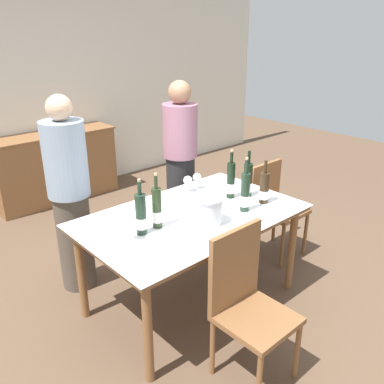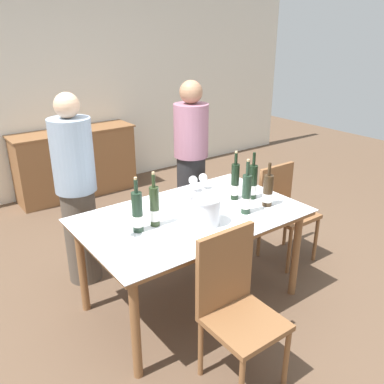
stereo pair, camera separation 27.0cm
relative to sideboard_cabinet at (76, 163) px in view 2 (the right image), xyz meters
name	(u,v)px [view 2 (the right image)]	position (x,y,z in m)	size (l,w,h in m)	color
ground_plane	(192,300)	(-0.14, -2.71, -0.43)	(12.00, 12.00, 0.00)	brown
back_wall	(48,85)	(-0.14, 0.29, 0.97)	(8.00, 0.10, 2.80)	silver
sideboard_cabinet	(76,163)	(0.00, 0.00, 0.00)	(1.54, 0.46, 0.87)	brown
dining_table	(192,223)	(-0.14, -2.71, 0.27)	(1.65, 1.02, 0.77)	brown
ice_bucket	(205,210)	(-0.15, -2.89, 0.44)	(0.22, 0.22, 0.19)	silver
wine_bottle_0	(137,213)	(-0.59, -2.71, 0.47)	(0.07, 0.07, 0.39)	#1E3323
wine_bottle_1	(268,191)	(0.43, -2.93, 0.46)	(0.08, 0.08, 0.35)	#332314
wine_bottle_2	(253,183)	(0.43, -2.75, 0.47)	(0.07, 0.07, 0.38)	black
wine_bottle_3	(235,183)	(0.31, -2.68, 0.48)	(0.07, 0.07, 0.40)	black
wine_bottle_4	(154,207)	(-0.45, -2.70, 0.48)	(0.07, 0.07, 0.40)	#28381E
wine_bottle_5	(246,195)	(0.20, -2.93, 0.48)	(0.07, 0.07, 0.42)	#1E3323
wine_glass_0	(193,181)	(0.13, -2.36, 0.44)	(0.08, 0.08, 0.14)	white
wine_glass_1	(128,224)	(-0.68, -2.74, 0.43)	(0.08, 0.08, 0.14)	white
wine_glass_2	(203,178)	(0.24, -2.36, 0.44)	(0.07, 0.07, 0.14)	white
chair_near_front	(235,300)	(-0.36, -3.44, 0.11)	(0.42, 0.42, 0.97)	brown
chair_right_end	(283,206)	(0.98, -2.63, 0.08)	(0.42, 0.42, 0.88)	brown
person_host	(77,193)	(-0.70, -1.89, 0.38)	(0.33, 0.33, 1.62)	#51473D
person_guest_left	(191,165)	(0.48, -1.86, 0.38)	(0.33, 0.33, 1.62)	#262628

